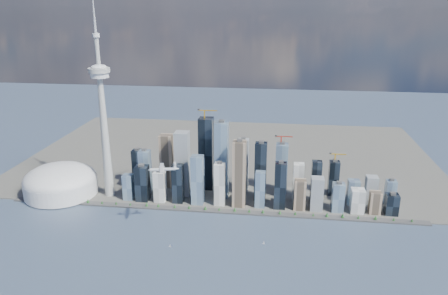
# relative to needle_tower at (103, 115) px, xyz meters

# --- Properties ---
(ground) EXTENTS (4000.00, 4000.00, 0.00)m
(ground) POSITION_rel_needle_tower_xyz_m (300.00, -310.00, -235.84)
(ground) COLOR #303F54
(ground) RESTS_ON ground
(seawall) EXTENTS (1100.00, 22.00, 4.00)m
(seawall) POSITION_rel_needle_tower_xyz_m (300.00, -60.00, -233.84)
(seawall) COLOR #383838
(seawall) RESTS_ON ground
(land) EXTENTS (1400.00, 900.00, 3.00)m
(land) POSITION_rel_needle_tower_xyz_m (300.00, 390.00, -234.34)
(land) COLOR #4C4C47
(land) RESTS_ON ground
(shoreline_trees) EXTENTS (960.53, 7.20, 8.80)m
(shoreline_trees) POSITION_rel_needle_tower_xyz_m (300.00, -60.00, -227.06)
(shoreline_trees) COLOR #3F2D1E
(shoreline_trees) RESTS_ON seawall
(skyscraper_cluster) EXTENTS (736.00, 142.00, 237.40)m
(skyscraper_cluster) POSITION_rel_needle_tower_xyz_m (359.62, 26.82, -162.62)
(skyscraper_cluster) COLOR black
(skyscraper_cluster) RESTS_ON land
(needle_tower) EXTENTS (56.00, 56.00, 550.50)m
(needle_tower) POSITION_rel_needle_tower_xyz_m (0.00, 0.00, 0.00)
(needle_tower) COLOR #AEAEA9
(needle_tower) RESTS_ON land
(dome_stadium) EXTENTS (200.00, 200.00, 86.00)m
(dome_stadium) POSITION_rel_needle_tower_xyz_m (-140.00, -10.00, -196.40)
(dome_stadium) COLOR silver
(dome_stadium) RESTS_ON land
(airplane) EXTENTS (69.42, 61.90, 17.14)m
(airplane) POSITION_rel_needle_tower_xyz_m (210.64, -181.82, -74.22)
(airplane) COLOR silver
(airplane) RESTS_ON ground
(sailboat_west) EXTENTS (5.92, 3.29, 8.33)m
(sailboat_west) POSITION_rel_needle_tower_xyz_m (235.89, -245.79, -233.17)
(sailboat_west) COLOR silver
(sailboat_west) RESTS_ON ground
(sailboat_east) EXTENTS (6.13, 3.04, 8.53)m
(sailboat_east) POSITION_rel_needle_tower_xyz_m (443.37, -205.92, -233.10)
(sailboat_east) COLOR silver
(sailboat_east) RESTS_ON ground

